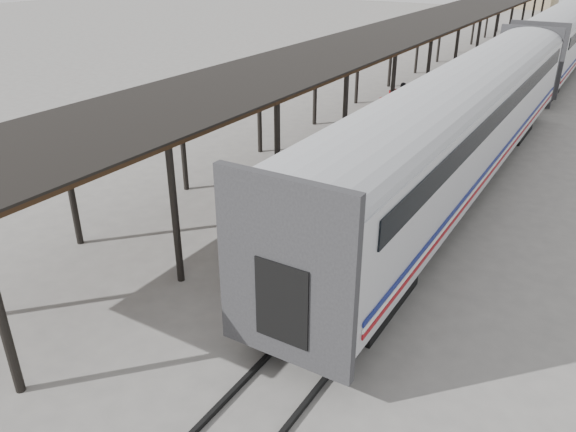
# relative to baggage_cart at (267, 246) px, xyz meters

# --- Properties ---
(ground) EXTENTS (160.00, 160.00, 0.00)m
(ground) POSITION_rel_baggage_cart_xyz_m (-0.28, 0.12, -0.65)
(ground) COLOR slate
(ground) RESTS_ON ground
(train) EXTENTS (3.45, 76.01, 4.01)m
(train) POSITION_rel_baggage_cart_xyz_m (2.92, 33.91, 2.04)
(train) COLOR silver
(train) RESTS_ON ground
(canopy) EXTENTS (4.90, 64.30, 4.15)m
(canopy) POSITION_rel_baggage_cart_xyz_m (-3.68, 24.12, 3.36)
(canopy) COLOR #422B19
(canopy) RESTS_ON ground
(rails) EXTENTS (1.54, 150.00, 0.12)m
(rails) POSITION_rel_baggage_cart_xyz_m (2.92, 34.12, -0.59)
(rails) COLOR black
(rails) RESTS_ON ground
(baggage_cart) EXTENTS (1.42, 2.48, 0.86)m
(baggage_cart) POSITION_rel_baggage_cart_xyz_m (0.00, 0.00, 0.00)
(baggage_cart) COLOR brown
(baggage_cart) RESTS_ON ground
(suitcase_stack) EXTENTS (1.18, 1.12, 0.44)m
(suitcase_stack) POSITION_rel_baggage_cart_xyz_m (-0.12, 0.31, 0.39)
(suitcase_stack) COLOR #323235
(suitcase_stack) RESTS_ON baggage_cart
(luggage_tug) EXTENTS (1.17, 1.51, 1.18)m
(luggage_tug) POSITION_rel_baggage_cart_xyz_m (-3.10, 17.24, -0.11)
(luggage_tug) COLOR maroon
(luggage_tug) RESTS_ON ground
(porter) EXTENTS (0.55, 0.68, 1.60)m
(porter) POSITION_rel_baggage_cart_xyz_m (0.25, -0.65, 1.01)
(porter) COLOR navy
(porter) RESTS_ON baggage_cart
(pedestrian) EXTENTS (1.19, 0.82, 1.87)m
(pedestrian) POSITION_rel_baggage_cart_xyz_m (-2.38, 16.62, 0.29)
(pedestrian) COLOR black
(pedestrian) RESTS_ON ground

